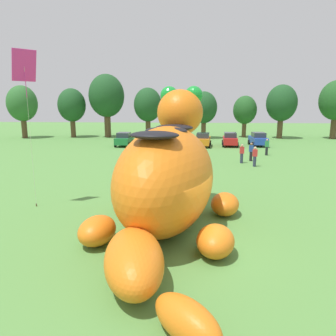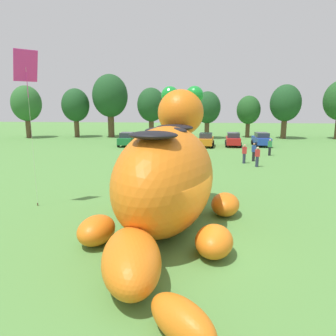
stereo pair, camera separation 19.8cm
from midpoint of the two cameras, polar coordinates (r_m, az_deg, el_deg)
ground_plane at (r=12.02m, az=6.40°, el=-14.23°), size 160.00×160.00×0.00m
giant_inflatable_creature at (r=13.05m, az=0.12°, el=-1.64°), size 6.73×12.19×6.12m
car_green at (r=40.25m, az=-7.32°, el=5.25°), size 1.94×4.10×1.72m
car_black at (r=39.72m, az=-2.87°, el=5.24°), size 2.38×4.30×1.72m
car_silver at (r=40.11m, az=2.30°, el=5.31°), size 2.08×4.17×1.72m
car_orange at (r=39.45m, az=7.08°, el=5.13°), size 2.25×4.25×1.72m
car_red at (r=40.51m, az=11.93°, el=5.13°), size 2.16×4.21×1.72m
car_blue at (r=41.53m, az=16.79°, el=5.04°), size 2.00×4.13×1.72m
tree_far_left at (r=54.27m, az=-24.32°, el=10.62°), size 4.55×4.55×8.07m
tree_left at (r=52.68m, az=-16.41°, el=10.89°), size 4.33×4.33×7.68m
tree_mid_left at (r=51.51m, az=-10.41°, el=12.74°), size 5.56×5.56×9.87m
tree_centre_left at (r=50.11m, az=-2.97°, el=11.38°), size 4.37×4.37×7.76m
tree_centre at (r=49.18m, az=7.31°, el=10.83°), size 4.03×4.03×7.15m
tree_centre_right at (r=51.81m, az=14.58°, el=10.16°), size 3.69×3.69×6.55m
tree_mid_right at (r=51.65m, az=20.74°, el=10.96°), size 4.60×4.60×8.16m
spectator_near_inflatable at (r=30.13m, az=15.54°, el=2.80°), size 0.38×0.26×1.71m
spectator_mid_field at (r=33.99m, az=18.23°, el=3.60°), size 0.38×0.26×1.71m
spectator_by_cars at (r=27.49m, az=16.17°, el=1.96°), size 0.38×0.26×1.71m
spectator_wandering at (r=28.83m, az=13.93°, el=2.51°), size 0.38×0.26×1.71m
tethered_flying_kite at (r=17.11m, az=-24.18°, el=16.26°), size 1.13×1.13×7.75m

